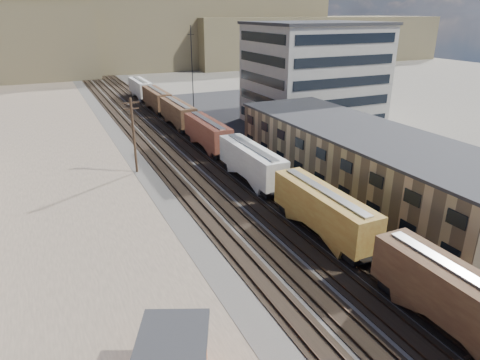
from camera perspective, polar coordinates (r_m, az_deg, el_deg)
name	(u,v)px	position (r m, az deg, el deg)	size (l,w,h in m)	color
ballast_bed	(180,148)	(68.49, -8.04, 4.27)	(18.00, 200.00, 0.06)	#4C4742
dirt_yard	(45,191)	(56.44, -24.53, -1.40)	(24.00, 180.00, 0.03)	#705E4D
asphalt_lot	(352,156)	(65.92, 14.73, 3.06)	(26.00, 120.00, 0.04)	#232326
rail_tracks	(176,148)	(68.32, -8.48, 4.27)	(11.40, 200.00, 0.24)	black
freight_train	(227,145)	(59.77, -1.73, 4.67)	(3.00, 119.74, 4.46)	black
warehouse	(362,159)	(53.25, 15.95, 2.65)	(12.40, 40.40, 7.25)	tan
office_tower	(313,74)	(82.95, 9.77, 13.73)	(22.60, 18.60, 18.45)	#9E998E
utility_pole_north	(134,134)	(57.62, -14.00, 5.98)	(2.20, 0.32, 10.00)	#382619
radio_mast	(193,79)	(77.60, -6.35, 13.28)	(1.20, 0.16, 18.00)	black
hills_north	(83,28)	(181.72, -20.14, 18.46)	(265.00, 80.00, 32.00)	brown
parked_car_blue	(329,137)	(72.61, 11.84, 5.69)	(2.84, 6.15, 1.71)	navy
parked_car_far	(315,112)	(90.81, 9.93, 8.87)	(1.57, 3.90, 1.33)	silver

